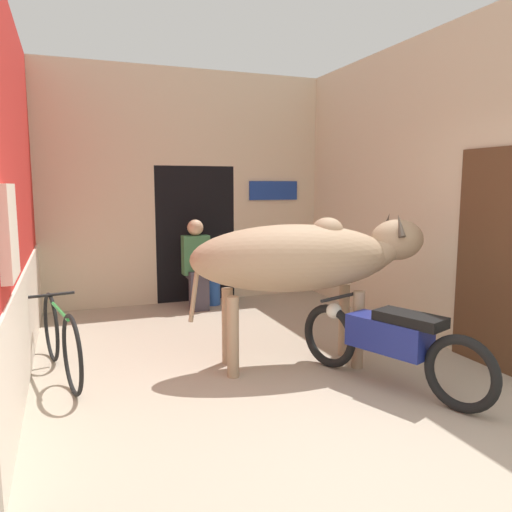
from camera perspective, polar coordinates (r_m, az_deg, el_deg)
The scene contains 9 objects.
ground_plane at distance 3.63m, azimuth 10.64°, elevation -20.82°, with size 30.00×30.00×0.00m, color tan.
wall_left_shopfront at distance 5.01m, azimuth -26.59°, elevation 6.18°, with size 0.25×4.61×3.42m.
wall_back_with_doorway at distance 7.78m, azimuth -7.89°, elevation 5.66°, with size 4.20×0.93×3.42m.
wall_right_with_door at distance 6.29m, azimuth 17.44°, elevation 7.17°, with size 0.22×4.61×3.42m.
cow at distance 4.78m, azimuth 5.51°, elevation -0.26°, with size 2.37×0.99×1.48m.
motorcycle_near at distance 4.51m, azimuth 14.90°, elevation -9.31°, with size 0.84×1.83×0.74m.
bicycle at distance 4.96m, azimuth -21.43°, elevation -8.77°, with size 0.47×1.64×0.70m.
shopkeeper_seated at distance 7.08m, azimuth -6.81°, elevation -0.64°, with size 0.38×0.34×1.27m.
plastic_stool at distance 7.38m, azimuth -5.00°, elevation -3.74°, with size 0.33×0.33×0.45m.
Camera 1 is at (-1.69, -2.69, 1.74)m, focal length 35.00 mm.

